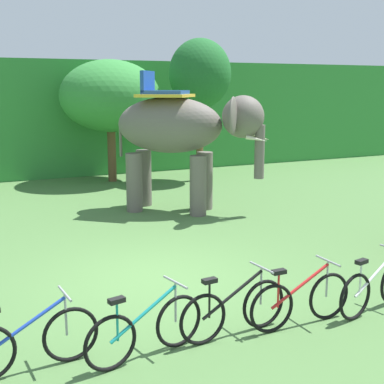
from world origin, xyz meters
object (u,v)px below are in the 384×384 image
Objects in this scene: tree_right at (110,96)px; tree_far_right at (200,75)px; bike_red at (301,300)px; bike_black at (234,309)px; elephant at (181,131)px; bike_white at (375,287)px; bike_teal at (146,329)px; bike_blue at (29,342)px.

tree_right is 3.26m from tree_far_right.
bike_red is (-0.84, -12.45, -2.65)m from tree_right.
elephant is at bearing 71.95° from bike_black.
bike_white is (1.32, -0.07, 0.00)m from bike_red.
bike_red is at bearing -7.34° from bike_black.
bike_white is at bearing -2.12° from bike_teal.
bike_teal is 0.99× the size of bike_black.
bike_blue and bike_white have the same top height.
tree_right is at bearing 157.64° from tree_far_right.
tree_far_right is 12.57m from bike_black.
tree_far_right is at bearing -22.36° from tree_right.
elephant is 7.47m from bike_white.
bike_red is at bearing 177.04° from bike_white.
bike_red is (-3.77, -11.24, -3.39)m from tree_far_right.
bike_teal and bike_black have the same top height.
bike_blue and bike_teal have the same top height.
bike_white is at bearing -87.80° from tree_right.
tree_far_right reaches higher than elephant.
bike_red is at bearing -1.64° from bike_teal.
tree_far_right is at bearing 66.69° from bike_black.
bike_red is (3.68, -0.34, 0.00)m from bike_blue.
bike_red and bike_white have the same top height.
bike_teal is at bearing -104.28° from tree_right.
elephant reaches higher than bike_white.
bike_blue is (-7.46, -10.90, -3.39)m from tree_far_right.
tree_right reaches higher than bike_red.
bike_teal is (-6.08, -11.18, -3.39)m from tree_far_right.
bike_black is at bearing -108.05° from elephant.
bike_red is (2.31, -0.07, 0.00)m from bike_teal.
tree_right is 12.73m from bike_black.
tree_right is 2.52× the size of bike_blue.
tree_right reaches higher than bike_black.
bike_blue and bike_red have the same top height.
bike_teal is (-3.59, -7.11, -1.82)m from elephant.
bike_blue is 1.01× the size of bike_teal.
tree_far_right is 2.94× the size of bike_red.
tree_right is 13.05m from bike_teal.
bike_black is (1.30, 0.06, 0.00)m from bike_teal.
tree_right reaches higher than bike_teal.
bike_black is 1.00× the size of bike_red.
tree_far_right is 12.33m from bike_red.
elephant is at bearing 54.02° from bike_blue.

